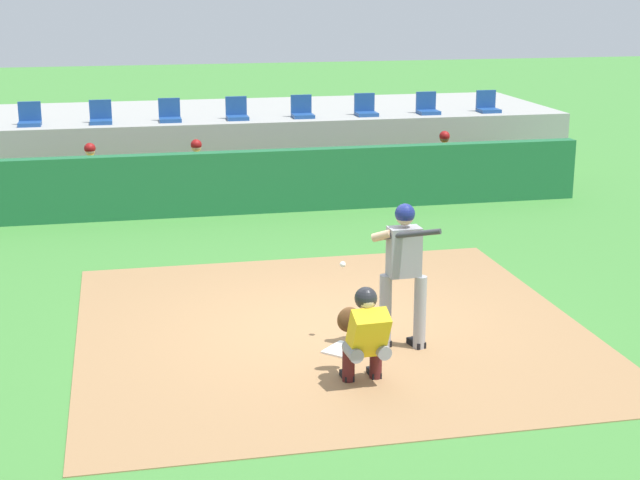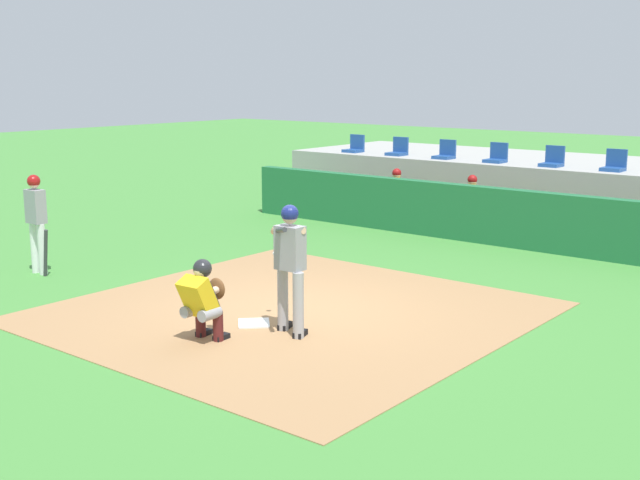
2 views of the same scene
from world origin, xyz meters
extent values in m
plane|color=#428438|center=(0.00, 0.00, 0.00)|extent=(80.00, 80.00, 0.00)
cube|color=#9E754C|center=(0.00, 0.00, 0.01)|extent=(6.40, 6.40, 0.01)
cube|color=white|center=(0.00, -0.80, 0.02)|extent=(0.62, 0.62, 0.02)
cylinder|color=#99999E|center=(0.50, -0.74, 0.46)|extent=(0.15, 0.15, 0.92)
cylinder|color=#99999E|center=(0.90, -0.87, 0.46)|extent=(0.15, 0.15, 0.92)
cube|color=gray|center=(0.70, -0.81, 1.22)|extent=(0.39, 0.25, 0.60)
sphere|color=tan|center=(0.70, -0.81, 1.65)|extent=(0.21, 0.21, 0.21)
sphere|color=navy|center=(0.70, -0.81, 1.68)|extent=(0.24, 0.24, 0.24)
cylinder|color=tan|center=(0.43, -0.79, 1.43)|extent=(0.26, 0.24, 0.17)
cylinder|color=tan|center=(0.62, -0.74, 1.43)|extent=(0.57, 0.12, 0.18)
cylinder|color=#333338|center=(0.67, -0.98, 1.48)|extent=(0.70, 0.58, 0.24)
cube|color=black|center=(0.49, -0.68, 0.04)|extent=(0.19, 0.28, 0.09)
cube|color=black|center=(0.88, -0.81, 0.04)|extent=(0.19, 0.28, 0.09)
cylinder|color=gray|center=(-0.17, -1.81, 0.42)|extent=(0.18, 0.33, 0.16)
cylinder|color=#4C1919|center=(-0.18, -1.66, 0.21)|extent=(0.14, 0.14, 0.42)
cube|color=black|center=(-0.18, -1.60, 0.04)|extent=(0.12, 0.25, 0.08)
cylinder|color=gray|center=(0.15, -1.79, 0.42)|extent=(0.18, 0.33, 0.16)
cylinder|color=#4C1919|center=(0.14, -1.64, 0.21)|extent=(0.14, 0.14, 0.42)
cube|color=black|center=(0.14, -1.58, 0.04)|extent=(0.12, 0.25, 0.08)
cube|color=gold|center=(-0.01, -1.85, 0.64)|extent=(0.42, 0.46, 0.57)
cube|color=#2D2D33|center=(-0.01, -1.73, 0.64)|extent=(0.39, 0.27, 0.45)
sphere|color=beige|center=(-0.01, -1.77, 0.98)|extent=(0.21, 0.21, 0.21)
sphere|color=#232328|center=(-0.01, -1.75, 1.00)|extent=(0.25, 0.25, 0.25)
cylinder|color=beige|center=(-0.06, -1.62, 0.64)|extent=(0.13, 0.46, 0.10)
ellipsoid|color=brown|center=(-0.11, -1.40, 0.64)|extent=(0.29, 0.14, 0.30)
sphere|color=white|center=(0.05, -0.39, 0.98)|extent=(0.07, 0.07, 0.07)
cylinder|color=silver|center=(-5.24, -0.98, 0.46)|extent=(0.14, 0.14, 0.92)
cylinder|color=silver|center=(-5.00, -0.98, 0.46)|extent=(0.14, 0.14, 0.92)
cube|color=gray|center=(-5.12, -0.98, 1.22)|extent=(0.36, 0.22, 0.60)
sphere|color=beige|center=(-5.12, -0.98, 1.64)|extent=(0.20, 0.20, 0.20)
sphere|color=maroon|center=(-5.12, -0.98, 1.67)|extent=(0.23, 0.23, 0.23)
cylinder|color=#333338|center=(-4.82, -1.03, 0.42)|extent=(0.18, 0.06, 0.85)
cube|color=#1E6638|center=(0.00, 6.50, 0.60)|extent=(13.00, 0.30, 1.20)
cube|color=olive|center=(0.00, 7.50, 0.23)|extent=(11.80, 0.44, 0.45)
cylinder|color=#939399|center=(-3.23, 7.25, 0.49)|extent=(0.15, 0.40, 0.15)
cylinder|color=#939399|center=(-3.23, 7.05, 0.23)|extent=(0.13, 0.13, 0.45)
cube|color=maroon|center=(-3.23, 7.00, 0.04)|extent=(0.11, 0.24, 0.08)
cylinder|color=#939399|center=(-2.97, 7.25, 0.49)|extent=(0.15, 0.40, 0.15)
cylinder|color=#939399|center=(-2.97, 7.05, 0.23)|extent=(0.13, 0.13, 0.45)
cube|color=maroon|center=(-2.97, 7.00, 0.04)|extent=(0.11, 0.24, 0.08)
cube|color=gold|center=(-3.10, 7.47, 0.76)|extent=(0.36, 0.22, 0.54)
sphere|color=beige|center=(-3.10, 7.47, 1.15)|extent=(0.20, 0.20, 0.20)
sphere|color=maroon|center=(-3.10, 7.47, 1.19)|extent=(0.22, 0.22, 0.22)
cylinder|color=beige|center=(-3.30, 7.33, 0.65)|extent=(0.09, 0.41, 0.22)
cylinder|color=beige|center=(-2.90, 7.33, 0.65)|extent=(0.09, 0.41, 0.22)
cylinder|color=#939399|center=(-1.19, 7.25, 0.49)|extent=(0.15, 0.40, 0.15)
cylinder|color=#939399|center=(-1.19, 7.05, 0.23)|extent=(0.13, 0.13, 0.45)
cube|color=maroon|center=(-1.19, 7.00, 0.04)|extent=(0.11, 0.24, 0.08)
cylinder|color=#939399|center=(-0.93, 7.25, 0.49)|extent=(0.15, 0.40, 0.15)
cylinder|color=#939399|center=(-0.93, 7.05, 0.23)|extent=(0.13, 0.13, 0.45)
cube|color=maroon|center=(-0.93, 7.00, 0.04)|extent=(0.11, 0.24, 0.08)
cube|color=gold|center=(-1.06, 7.47, 0.76)|extent=(0.36, 0.22, 0.54)
sphere|color=beige|center=(-1.06, 7.47, 1.15)|extent=(0.20, 0.20, 0.20)
sphere|color=maroon|center=(-1.06, 7.47, 1.19)|extent=(0.22, 0.22, 0.22)
cylinder|color=beige|center=(-1.26, 7.33, 0.65)|extent=(0.09, 0.41, 0.22)
cylinder|color=beige|center=(-0.86, 7.33, 0.65)|extent=(0.09, 0.41, 0.22)
cube|color=#9E9E99|center=(0.00, 10.90, 0.70)|extent=(15.00, 4.40, 1.40)
cube|color=#1E478C|center=(-5.78, 9.30, 1.44)|extent=(0.46, 0.46, 0.08)
cube|color=#1E478C|center=(-5.78, 9.50, 1.68)|extent=(0.46, 0.06, 0.40)
cube|color=#1E478C|center=(-4.33, 9.30, 1.44)|extent=(0.46, 0.46, 0.08)
cube|color=#1E478C|center=(-4.33, 9.50, 1.68)|extent=(0.46, 0.06, 0.40)
cube|color=#1E478C|center=(-2.89, 9.30, 1.44)|extent=(0.46, 0.46, 0.08)
cube|color=#1E478C|center=(-2.89, 9.50, 1.68)|extent=(0.46, 0.06, 0.40)
cube|color=#1E478C|center=(-1.44, 9.30, 1.44)|extent=(0.46, 0.46, 0.08)
cube|color=#1E478C|center=(-1.44, 9.50, 1.68)|extent=(0.46, 0.06, 0.40)
cube|color=#1E478C|center=(0.00, 9.30, 1.44)|extent=(0.46, 0.46, 0.08)
cube|color=#1E478C|center=(0.00, 9.50, 1.68)|extent=(0.46, 0.06, 0.40)
cube|color=#1E478C|center=(1.44, 9.30, 1.44)|extent=(0.46, 0.46, 0.08)
cube|color=#1E478C|center=(1.44, 9.50, 1.68)|extent=(0.46, 0.06, 0.40)
camera|label=1|loc=(-2.54, -11.22, 4.34)|focal=53.51mm
camera|label=2|loc=(7.73, -8.85, 3.49)|focal=45.66mm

